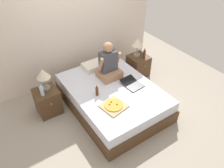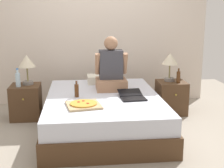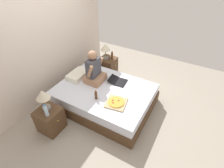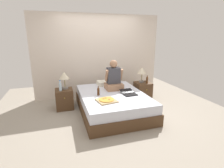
{
  "view_description": "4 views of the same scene",
  "coord_description": "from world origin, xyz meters",
  "views": [
    {
      "loc": [
        -1.86,
        -2.76,
        3.16
      ],
      "look_at": [
        -0.08,
        -0.11,
        0.68
      ],
      "focal_mm": 35.0,
      "sensor_mm": 36.0,
      "label": 1
    },
    {
      "loc": [
        -0.33,
        -4.12,
        1.62
      ],
      "look_at": [
        0.12,
        -0.02,
        0.65
      ],
      "focal_mm": 50.0,
      "sensor_mm": 36.0,
      "label": 2
    },
    {
      "loc": [
        -2.55,
        -1.64,
        2.98
      ],
      "look_at": [
        -0.01,
        -0.21,
        0.7
      ],
      "focal_mm": 28.0,
      "sensor_mm": 36.0,
      "label": 3
    },
    {
      "loc": [
        -1.25,
        -3.92,
        1.87
      ],
      "look_at": [
        -0.08,
        -0.21,
        0.79
      ],
      "focal_mm": 28.0,
      "sensor_mm": 36.0,
      "label": 4
    }
  ],
  "objects": [
    {
      "name": "nightstand_left",
      "position": [
        -1.14,
        0.58,
        0.26
      ],
      "size": [
        0.44,
        0.47,
        0.52
      ],
      "color": "#4C331E",
      "rests_on": "ground"
    },
    {
      "name": "pillow",
      "position": [
        0.07,
        0.79,
        0.54
      ],
      "size": [
        0.52,
        0.34,
        0.12
      ],
      "primitive_type": "cube",
      "color": "silver",
      "rests_on": "bed"
    },
    {
      "name": "person_seated",
      "position": [
        0.14,
        0.35,
        0.77
      ],
      "size": [
        0.47,
        0.4,
        0.78
      ],
      "color": "#A37556",
      "rests_on": "bed"
    },
    {
      "name": "beer_bottle",
      "position": [
        1.21,
        0.48,
        0.62
      ],
      "size": [
        0.06,
        0.06,
        0.23
      ],
      "color": "#512D14",
      "rests_on": "nightstand_right"
    },
    {
      "name": "beer_bottle_on_bed",
      "position": [
        -0.36,
        -0.03,
        0.57
      ],
      "size": [
        0.06,
        0.06,
        0.22
      ],
      "color": "#4C2811",
      "rests_on": "bed"
    },
    {
      "name": "water_bottle",
      "position": [
        -1.22,
        0.49,
        0.63
      ],
      "size": [
        0.07,
        0.07,
        0.28
      ],
      "color": "silver",
      "rests_on": "nightstand_left"
    },
    {
      "name": "lamp_on_left_nightstand",
      "position": [
        -1.1,
        0.63,
        0.85
      ],
      "size": [
        0.26,
        0.26,
        0.45
      ],
      "color": "gray",
      "rests_on": "nightstand_left"
    },
    {
      "name": "ground_plane",
      "position": [
        0.0,
        0.0,
        0.0
      ],
      "size": [
        5.92,
        5.92,
        0.0
      ],
      "primitive_type": "plane",
      "color": "#9E9384"
    },
    {
      "name": "nightstand_right",
      "position": [
        1.14,
        0.58,
        0.26
      ],
      "size": [
        0.44,
        0.47,
        0.52
      ],
      "color": "#4C331E",
      "rests_on": "ground"
    },
    {
      "name": "pizza_box",
      "position": [
        -0.28,
        -0.46,
        0.5
      ],
      "size": [
        0.46,
        0.46,
        0.05
      ],
      "color": "tan",
      "rests_on": "bed"
    },
    {
      "name": "laptop",
      "position": [
        0.37,
        -0.17,
        0.5
      ],
      "size": [
        0.35,
        0.44,
        0.07
      ],
      "color": "black",
      "rests_on": "bed"
    },
    {
      "name": "lamp_on_right_nightstand",
      "position": [
        1.11,
        0.63,
        0.85
      ],
      "size": [
        0.26,
        0.26,
        0.45
      ],
      "color": "gray",
      "rests_on": "nightstand_right"
    },
    {
      "name": "bed",
      "position": [
        0.0,
        0.0,
        0.24
      ],
      "size": [
        1.58,
        2.15,
        0.48
      ],
      "color": "#4C331E",
      "rests_on": "ground"
    },
    {
      "name": "wall_back",
      "position": [
        0.0,
        1.43,
        1.25
      ],
      "size": [
        3.92,
        0.12,
        2.5
      ],
      "primitive_type": "cube",
      "color": "beige",
      "rests_on": "ground"
    }
  ]
}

